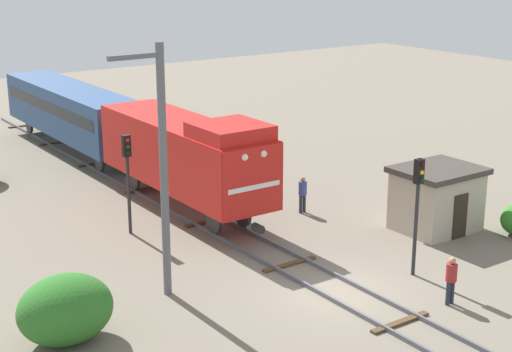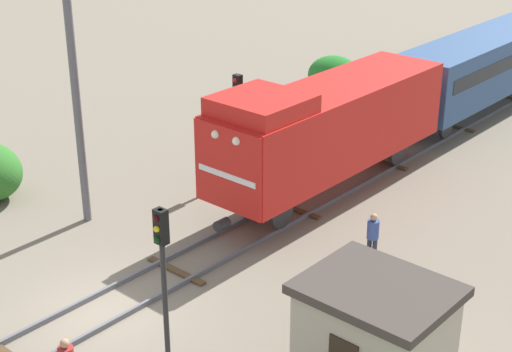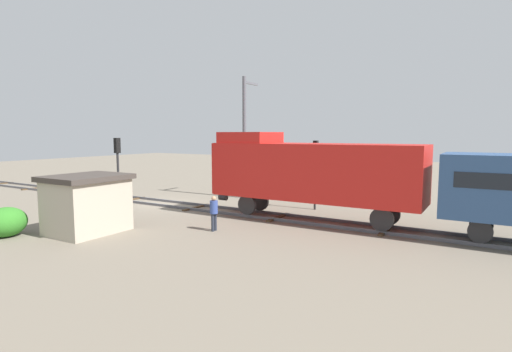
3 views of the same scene
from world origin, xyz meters
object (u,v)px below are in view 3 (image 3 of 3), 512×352
locomotive (310,170)px  worker_by_signal (214,211)px  worker_near_track (103,190)px  catenary_mast (245,135)px  relay_hut (87,203)px  traffic_signal_mid (315,162)px  traffic_signal_near (118,161)px

locomotive → worker_by_signal: 5.55m
worker_near_track → locomotive: bearing=-101.2°
catenary_mast → relay_hut: bearing=-3.9°
worker_by_signal → locomotive: bearing=124.8°
worker_near_track → relay_hut: bearing=-154.9°
traffic_signal_mid → worker_by_signal: size_ratio=2.50×
traffic_signal_mid → relay_hut: 13.05m
traffic_signal_mid → catenary_mast: size_ratio=0.49×
traffic_signal_mid → worker_near_track: traffic_signal_mid is taller
worker_by_signal → catenary_mast: 10.75m
relay_hut → traffic_signal_near: bearing=-146.0°
worker_by_signal → relay_hut: bearing=-74.6°
locomotive → catenary_mast: catenary_mast is taller
locomotive → relay_hut: size_ratio=3.31×
traffic_signal_near → relay_hut: size_ratio=1.26×
traffic_signal_near → locomotive: bearing=106.2°
worker_by_signal → relay_hut: relay_hut is taller
locomotive → worker_near_track: locomotive is taller
locomotive → traffic_signal_mid: 3.58m
catenary_mast → worker_near_track: bearing=-39.8°
locomotive → traffic_signal_mid: (-3.40, -1.11, 0.18)m
traffic_signal_mid → worker_near_track: 13.81m
traffic_signal_near → catenary_mast: 9.20m
traffic_signal_near → traffic_signal_mid: 11.91m
traffic_signal_near → worker_by_signal: size_ratio=2.60×
traffic_signal_near → catenary_mast: (-8.26, 3.76, 1.55)m
traffic_signal_near → worker_near_track: 3.31m
traffic_signal_mid → worker_by_signal: traffic_signal_mid is taller
locomotive → relay_hut: 11.14m
catenary_mast → locomotive: bearing=55.2°
traffic_signal_near → catenary_mast: catenary_mast is taller
traffic_signal_near → relay_hut: traffic_signal_near is taller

